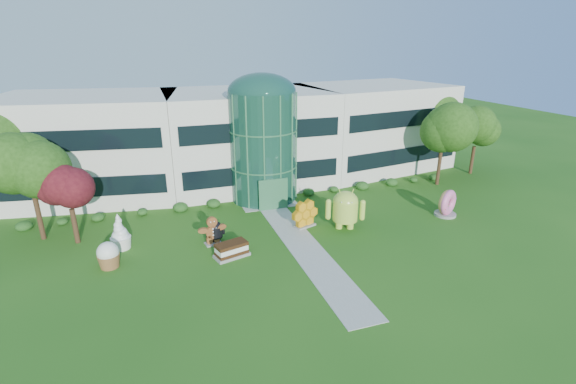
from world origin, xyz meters
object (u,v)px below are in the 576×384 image
object	(u,v)px
android_black	(215,230)
donut	(447,203)
android_green	(345,207)
gingerbread	(212,230)

from	to	relation	value
android_black	donut	world-z (taller)	donut
android_green	android_black	xyz separation A→B (m)	(-10.02, 0.98, -0.88)
android_green	gingerbread	size ratio (longest dim) A/B	1.55
android_green	android_black	bearing A→B (deg)	-163.01
gingerbread	android_black	bearing A→B (deg)	42.96
android_black	donut	bearing A→B (deg)	-27.80
android_green	android_black	size ratio (longest dim) A/B	1.94
android_green	donut	size ratio (longest dim) A/B	1.56
android_green	donut	bearing A→B (deg)	19.84
android_green	gingerbread	xyz separation A→B (m)	(-10.28, 0.65, -0.73)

